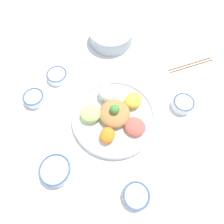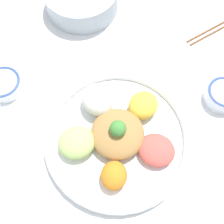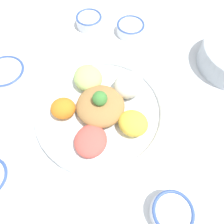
# 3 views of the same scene
# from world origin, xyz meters

# --- Properties ---
(ground_plane) EXTENTS (2.40, 2.40, 0.00)m
(ground_plane) POSITION_xyz_m (0.00, 0.00, 0.00)
(ground_plane) COLOR white
(salad_platter) EXTENTS (0.36, 0.36, 0.10)m
(salad_platter) POSITION_xyz_m (-0.03, -0.00, 0.03)
(salad_platter) COLOR white
(salad_platter) RESTS_ON ground_plane
(rice_bowl_blue) EXTENTS (0.09, 0.09, 0.04)m
(rice_bowl_blue) POSITION_xyz_m (-0.12, 0.31, 0.02)
(rice_bowl_blue) COLOR white
(rice_bowl_blue) RESTS_ON ground_plane
(sauce_bowl_far) EXTENTS (0.09, 0.09, 0.04)m
(sauce_bowl_far) POSITION_xyz_m (0.24, -0.14, 0.02)
(sauce_bowl_far) COLOR white
(sauce_bowl_far) RESTS_ON ground_plane
(chopsticks_pair_near) EXTENTS (0.23, 0.09, 0.01)m
(chopsticks_pair_near) POSITION_xyz_m (0.44, -0.01, 0.00)
(chopsticks_pair_near) COLOR brown
(chopsticks_pair_near) RESTS_ON ground_plane
(serving_spoon_extra) EXTENTS (0.12, 0.08, 0.01)m
(serving_spoon_extra) POSITION_xyz_m (0.17, 0.15, 0.00)
(serving_spoon_extra) COLOR white
(serving_spoon_extra) RESTS_ON ground_plane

